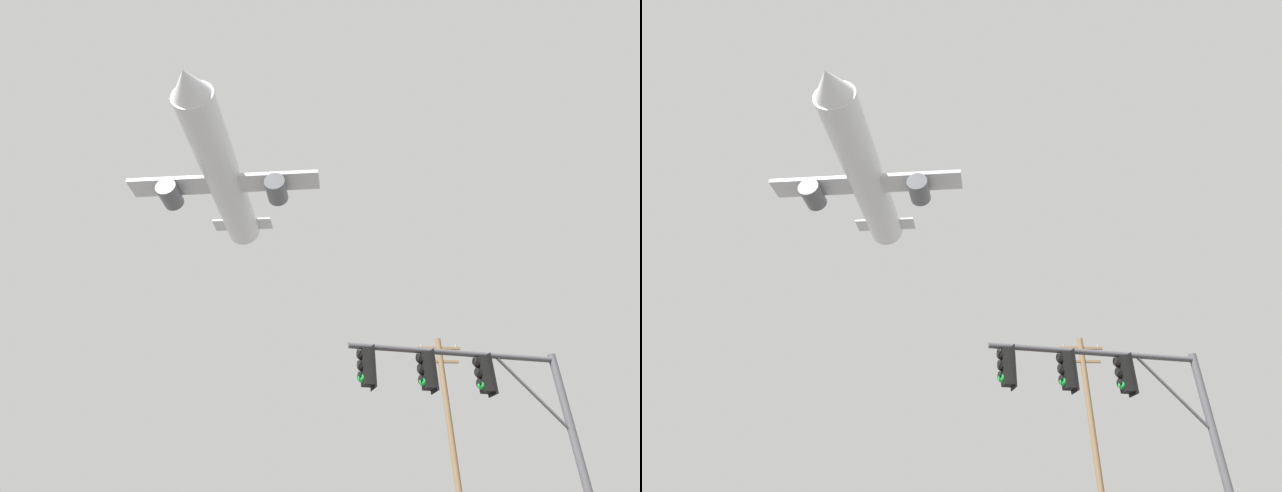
{
  "view_description": "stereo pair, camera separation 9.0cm",
  "coord_description": "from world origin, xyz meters",
  "views": [
    {
      "loc": [
        -0.4,
        -5.21,
        1.55
      ],
      "look_at": [
        0.6,
        17.13,
        15.44
      ],
      "focal_mm": 25.9,
      "sensor_mm": 36.0,
      "label": 1
    },
    {
      "loc": [
        -0.31,
        -5.22,
        1.55
      ],
      "look_at": [
        0.6,
        17.13,
        15.44
      ],
      "focal_mm": 25.9,
      "sensor_mm": 36.0,
      "label": 2
    }
  ],
  "objects": [
    {
      "name": "signal_pole_near",
      "position": [
        4.15,
        6.35,
        4.39
      ],
      "size": [
        5.75,
        1.14,
        5.66
      ],
      "color": "#4C4C51",
      "rests_on": "ground"
    },
    {
      "name": "airplane",
      "position": [
        -8.97,
        32.71,
        33.48
      ],
      "size": [
        20.44,
        26.46,
        7.2
      ],
      "color": "white"
    },
    {
      "name": "utility_pole",
      "position": [
        6.7,
        17.3,
        5.33
      ],
      "size": [
        2.2,
        0.28,
        10.05
      ],
      "color": "brown",
      "rests_on": "ground"
    }
  ]
}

